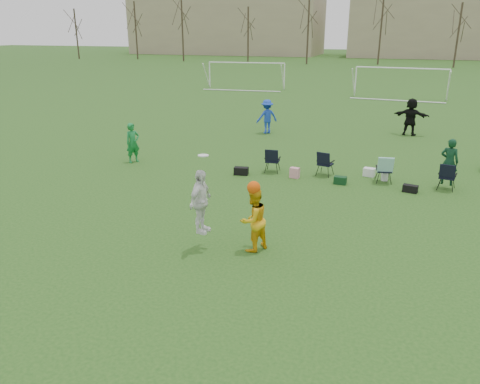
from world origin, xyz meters
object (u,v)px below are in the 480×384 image
at_px(center_contest, 231,211).
at_px(goal_mid, 401,74).
at_px(fielder_blue, 267,117).
at_px(fielder_black, 411,117).
at_px(fielder_green_near, 133,143).
at_px(goal_left, 246,68).

height_order(center_contest, goal_mid, center_contest).
height_order(fielder_blue, goal_mid, goal_mid).
distance_m(fielder_blue, center_contest, 14.46).
bearing_deg(fielder_blue, goal_mid, -150.59).
xyz_separation_m(fielder_black, goal_mid, (-0.79, 14.90, 0.94)).
relative_size(fielder_black, goal_mid, 0.27).
relative_size(fielder_green_near, goal_mid, 0.23).
xyz_separation_m(center_contest, goal_mid, (3.55, 31.05, 0.86)).
height_order(fielder_green_near, goal_mid, goal_mid).
bearing_deg(fielder_blue, goal_left, -107.92).
xyz_separation_m(fielder_green_near, fielder_blue, (3.79, 7.54, 0.07)).
height_order(fielder_blue, center_contest, center_contest).
bearing_deg(fielder_green_near, goal_mid, 9.09).
height_order(fielder_black, center_contest, center_contest).
height_order(fielder_black, goal_left, goal_left).
bearing_deg(goal_left, fielder_black, -53.81).
relative_size(fielder_blue, goal_mid, 0.25).
distance_m(fielder_green_near, goal_left, 26.73).
bearing_deg(goal_left, center_contest, -77.45).
relative_size(fielder_blue, fielder_black, 0.92).
xyz_separation_m(fielder_black, center_contest, (-4.34, -16.15, 0.07)).
xyz_separation_m(fielder_blue, fielder_black, (7.39, 2.02, 0.08)).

